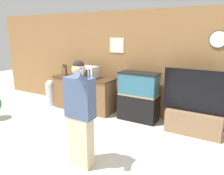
{
  "coord_description": "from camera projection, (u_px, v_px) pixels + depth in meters",
  "views": [
    {
      "loc": [
        2.05,
        -1.91,
        2.08
      ],
      "look_at": [
        0.04,
        1.6,
        1.05
      ],
      "focal_mm": 35.0,
      "sensor_mm": 36.0,
      "label": 1
    }
  ],
  "objects": [
    {
      "name": "person_standing",
      "position": [
        80.0,
        114.0,
        3.3
      ],
      "size": [
        0.53,
        0.4,
        1.7
      ],
      "color": "#BCAD89",
      "rests_on": "ground_plane"
    },
    {
      "name": "microwave",
      "position": [
        88.0,
        72.0,
        5.69
      ],
      "size": [
        0.47,
        0.36,
        0.3
      ],
      "color": "silver",
      "rests_on": "counter_island"
    },
    {
      "name": "knife_block",
      "position": [
        64.0,
        71.0,
        6.04
      ],
      "size": [
        0.13,
        0.09,
        0.31
      ],
      "color": "brown",
      "rests_on": "counter_island"
    },
    {
      "name": "counter_island",
      "position": [
        84.0,
        93.0,
        5.93
      ],
      "size": [
        1.73,
        0.6,
        0.91
      ],
      "color": "brown",
      "rests_on": "ground_plane"
    },
    {
      "name": "trash_bin",
      "position": [
        51.0,
        92.0,
        6.34
      ],
      "size": [
        0.27,
        0.27,
        0.74
      ],
      "color": "#B7B7BC",
      "rests_on": "ground_plane"
    },
    {
      "name": "tv_on_stand",
      "position": [
        194.0,
        116.0,
        4.51
      ],
      "size": [
        1.34,
        0.4,
        1.36
      ],
      "color": "brown",
      "rests_on": "ground_plane"
    },
    {
      "name": "wall_back_paneled",
      "position": [
        141.0,
        64.0,
        5.39
      ],
      "size": [
        10.0,
        0.08,
        2.6
      ],
      "color": "olive",
      "rests_on": "ground_plane"
    },
    {
      "name": "aquarium_on_stand",
      "position": [
        138.0,
        97.0,
        5.21
      ],
      "size": [
        0.94,
        0.46,
        1.17
      ],
      "color": "black",
      "rests_on": "ground_plane"
    }
  ]
}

